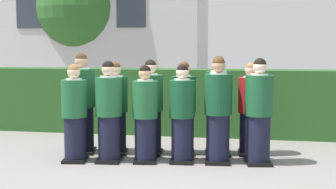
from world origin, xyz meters
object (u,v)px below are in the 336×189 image
object	(u,v)px
student_rear_row_1	(116,110)
student_front_row_3	(182,116)
student_front_row_1	(109,114)
student_front_row_4	(218,113)
student_in_red_blazer	(250,111)
student_rear_row_2	(151,109)
student_rear_row_3	(184,110)
student_front_row_5	(259,114)
student_front_row_0	(75,115)
student_rear_row_0	(82,105)
student_rear_row_4	(218,108)
student_front_row_2	(145,116)

from	to	relation	value
student_rear_row_1	student_front_row_3	bearing A→B (deg)	-17.13
student_front_row_1	student_front_row_4	bearing A→B (deg)	7.65
student_rear_row_1	student_in_red_blazer	world-z (taller)	student_rear_row_1
student_rear_row_2	student_front_row_3	bearing A→B (deg)	-35.84
student_rear_row_3	student_in_red_blazer	world-z (taller)	student_rear_row_3
student_front_row_4	student_front_row_5	size ratio (longest dim) A/B	1.01
student_front_row_0	student_front_row_1	size ratio (longest dim) A/B	0.97
student_front_row_1	student_front_row_4	xyz separation A→B (m)	(1.71, 0.23, 0.03)
student_front_row_5	student_rear_row_3	distance (m)	1.32
student_rear_row_2	student_rear_row_3	size ratio (longest dim) A/B	1.02
student_rear_row_0	student_rear_row_3	size ratio (longest dim) A/B	1.09
student_front_row_0	student_rear_row_0	distance (m)	0.59
student_rear_row_4	student_in_red_blazer	xyz separation A→B (m)	(0.53, 0.08, -0.05)
student_front_row_0	student_rear_row_3	xyz separation A→B (m)	(1.64, 0.79, 0.01)
student_front_row_3	student_rear_row_3	distance (m)	0.55
student_front_row_3	student_rear_row_3	xyz separation A→B (m)	(-0.05, 0.55, 0.01)
student_front_row_1	student_front_row_3	bearing A→B (deg)	7.92
student_rear_row_0	student_rear_row_2	world-z (taller)	student_rear_row_0
student_front_row_2	student_rear_row_3	size ratio (longest dim) A/B	0.97
student_front_row_2	student_front_row_4	size ratio (longest dim) A/B	0.92
student_rear_row_0	student_rear_row_4	distance (m)	2.32
student_rear_row_1	student_front_row_2	bearing A→B (deg)	-36.25
student_rear_row_3	student_in_red_blazer	bearing A→B (deg)	6.62
student_front_row_1	student_in_red_blazer	xyz separation A→B (m)	(2.21, 0.84, -0.02)
student_front_row_5	student_in_red_blazer	size ratio (longest dim) A/B	1.06
student_front_row_0	student_rear_row_4	distance (m)	2.37
student_front_row_1	student_front_row_4	size ratio (longest dim) A/B	0.96
student_front_row_3	student_rear_row_1	xyz separation A→B (m)	(-1.20, 0.37, 0.01)
student_front_row_4	student_rear_row_2	xyz separation A→B (m)	(-1.16, 0.37, -0.03)
student_rear_row_3	student_front_row_0	bearing A→B (deg)	-154.35
student_front_row_5	student_rear_row_2	xyz separation A→B (m)	(-1.79, 0.33, -0.02)
student_front_row_0	student_front_row_3	world-z (taller)	same
student_front_row_5	student_rear_row_3	size ratio (longest dim) A/B	1.05
student_front_row_3	student_front_row_4	size ratio (longest dim) A/B	0.93
student_rear_row_1	student_in_red_blazer	distance (m)	2.28
student_front_row_4	student_rear_row_3	distance (m)	0.78
student_front_row_1	student_rear_row_1	distance (m)	0.53
student_front_row_4	student_rear_row_0	bearing A→B (deg)	173.45
student_rear_row_0	student_rear_row_3	world-z (taller)	student_rear_row_0
student_front_row_4	student_front_row_3	bearing A→B (deg)	-172.90
student_front_row_1	student_rear_row_3	xyz separation A→B (m)	(1.10, 0.71, -0.01)
student_rear_row_3	student_rear_row_1	bearing A→B (deg)	-170.91
student_front_row_3	student_in_red_blazer	distance (m)	1.26
student_rear_row_4	student_front_row_3	bearing A→B (deg)	-131.17
student_front_row_0	student_rear_row_0	xyz separation A→B (m)	(-0.09, 0.57, 0.08)
student_front_row_0	student_rear_row_4	size ratio (longest dim) A/B	0.93
student_front_row_2	student_front_row_5	size ratio (longest dim) A/B	0.93
student_front_row_0	student_front_row_3	bearing A→B (deg)	7.93
student_rear_row_4	student_in_red_blazer	distance (m)	0.54
student_front_row_1	student_rear_row_2	world-z (taller)	student_rear_row_2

